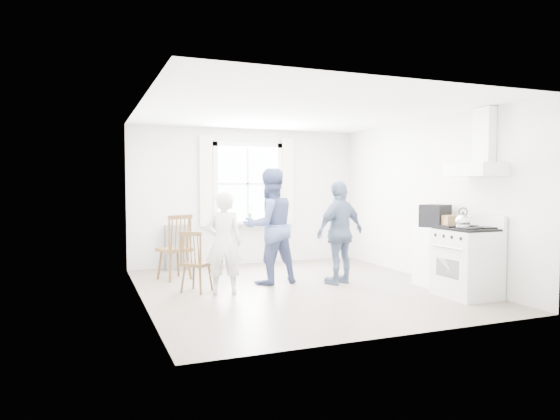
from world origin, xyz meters
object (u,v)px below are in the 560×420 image
Objects in this scene: stereo_stack at (435,216)px; windsor_chair_a at (178,240)px; windsor_chair_b at (193,255)px; person_right at (340,232)px; gas_stove at (467,262)px; low_cabinet at (437,257)px; person_mid at (270,226)px; person_left at (223,243)px.

stereo_stack reaches higher than windsor_chair_a.
person_right is at bearing -4.47° from windsor_chair_b.
gas_stove is 0.94m from stereo_stack.
windsor_chair_b is (-3.50, 0.91, 0.09)m from low_cabinet.
windsor_chair_b is (0.03, -1.01, -0.11)m from windsor_chair_a.
stereo_stack is 2.50m from person_mid.
person_left reaches higher than low_cabinet.
person_right is (1.01, -0.41, -0.09)m from person_mid.
low_cabinet is 0.84× the size of windsor_chair_a.
windsor_chair_a is at bearing 142.91° from gas_stove.
person_right reaches higher than low_cabinet.
person_mid reaches higher than low_cabinet.
person_right is (2.29, -1.19, 0.15)m from windsor_chair_a.
stereo_stack is 0.45× the size of windsor_chair_a.
windsor_chair_a is at bearing 151.74° from stereo_stack.
person_mid reaches higher than gas_stove.
person_right reaches higher than windsor_chair_a.
person_right is at bearing -27.41° from windsor_chair_a.
stereo_stack is at bearing -14.19° from windsor_chair_b.
windsor_chair_b is 1.32m from person_mid.
person_left is at bearing 167.94° from stereo_stack.
stereo_stack is 0.33× the size of person_left.
person_right reaches higher than stereo_stack.
person_right is at bearing 150.13° from person_mid.
low_cabinet is at bearing 131.74° from person_right.
person_left is at bearing -71.11° from windsor_chair_a.
gas_stove is at bearing -95.68° from low_cabinet.
low_cabinet reaches higher than windsor_chair_b.
gas_stove reaches higher than windsor_chair_a.
person_mid is (1.28, -0.78, 0.24)m from windsor_chair_a.
person_right is at bearing 129.45° from gas_stove.
person_right is (1.87, 0.04, 0.08)m from person_left.
low_cabinet is 0.56× the size of person_right.
person_left is (-3.05, 1.39, 0.24)m from gas_stove.
person_left is at bearing 167.46° from low_cabinet.
person_left reaches higher than windsor_chair_a.
low_cabinet is 0.62× the size of person_left.
low_cabinet is 0.50× the size of person_mid.
stereo_stack is at bearing 132.43° from person_right.
low_cabinet is 1.49m from person_right.
person_right is at bearing 150.19° from stereo_stack.
windsor_chair_a is 1.20× the size of windsor_chair_b.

